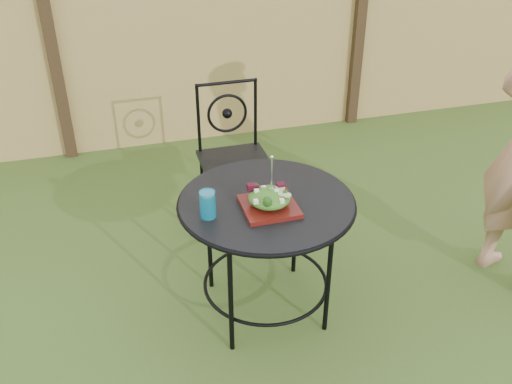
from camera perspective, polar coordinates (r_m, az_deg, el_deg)
The scene contains 8 objects.
ground at distance 3.50m, azimuth 4.20°, elevation -9.33°, with size 60.00×60.00×0.00m, color #294416.
fence at distance 4.96m, azimuth -4.18°, elevation 15.65°, with size 8.00×0.12×1.90m.
patio_table at distance 3.00m, azimuth 1.03°, elevation -3.05°, with size 0.92×0.92×0.72m.
patio_chair at distance 3.88m, azimuth -2.28°, elevation 4.05°, with size 0.46×0.46×0.95m.
salad_plate at distance 2.85m, azimuth 1.33°, elevation -1.45°, with size 0.27×0.27×0.02m, color #401309.
salad at distance 2.82m, azimuth 1.34°, elevation -0.56°, with size 0.21×0.21×0.08m, color #235614.
fork at distance 2.76m, azimuth 1.57°, elevation 1.77°, with size 0.01×0.01×0.18m, color silver.
drinking_glass at distance 2.77m, azimuth -4.86°, elevation -1.23°, with size 0.08×0.08×0.14m, color #0B6A8A.
Camera 1 is at (-0.97, -2.48, 2.27)m, focal length 40.00 mm.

